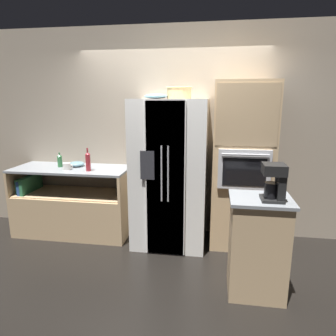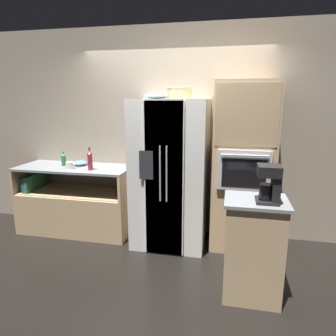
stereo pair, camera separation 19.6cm
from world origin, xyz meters
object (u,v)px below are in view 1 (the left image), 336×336
Objects in this scene: coffee_maker at (276,181)px; wall_oven at (242,166)px; wicker_basket at (179,92)px; fruit_bowl at (156,96)px; bottle_tall at (88,161)px; mug at (67,166)px; bottle_short at (60,160)px; refrigerator at (170,174)px; mixing_bowl at (77,164)px.

wall_oven is at bearing 100.14° from coffee_maker.
fruit_bowl is (-0.27, -0.08, -0.05)m from wicker_basket.
mug is at bearing 176.61° from bottle_tall.
refrigerator is at bearing -3.40° from bottle_short.
wall_oven is 6.67× the size of wicker_basket.
wicker_basket reaches higher than fruit_bowl.
bottle_tall is (-1.17, -0.14, -0.86)m from wicker_basket.
refrigerator is 1.50m from coffee_maker.
mug is 0.22m from mixing_bowl.
wicker_basket is 1.76m from mug.
fruit_bowl is at bearing -163.84° from wicker_basket.
bottle_tall is 2.35m from coffee_maker.
mixing_bowl is at bearing 81.53° from mug.
mixing_bowl is at bearing 171.53° from fruit_bowl.
coffee_maker is (1.09, -1.00, 0.22)m from refrigerator.
bottle_short is 1.50× the size of mug.
wall_oven is at bearing -1.81° from mixing_bowl.
wicker_basket is at bearing -3.75° from mixing_bowl.
bottle_tall reaches higher than bottle_short.
bottle_tall is (-1.06, -0.07, 0.14)m from refrigerator.
mug is at bearing -175.30° from wicker_basket.
wicker_basket is 0.29m from fruit_bowl.
bottle_tall is 2.25× the size of mug.
wicker_basket is 1.09× the size of fruit_bowl.
fruit_bowl is 0.94× the size of bottle_tall.
wall_oven is 2.45m from bottle_short.
refrigerator is 1.08m from bottle_tall.
fruit_bowl is 1.49m from mixing_bowl.
wall_oven reaches higher than bottle_tall.
mixing_bowl is at bearing 18.06° from bottle_short.
wall_oven reaches higher than wicker_basket.
mixing_bowl is (-2.24, 0.07, -0.06)m from wall_oven.
refrigerator is 13.85× the size of mug.
mug is (-2.27, -0.15, -0.05)m from wall_oven.
coffee_maker reaches higher than bottle_tall.
mixing_bowl is (-1.44, 0.09, -0.96)m from wicker_basket.
fruit_bowl is at bearing 3.85° from bottle_tall.
refrigerator is at bearing -6.82° from mixing_bowl.
fruit_bowl is (-1.07, -0.10, 0.85)m from wall_oven.
wall_oven is at bearing 5.52° from fruit_bowl.
bottle_tall is at bearing -176.05° from refrigerator.
wicker_basket is at bearing -0.90° from bottle_short.
bottle_tall is 0.32m from mug.
wall_oven is 2.27m from mug.
bottle_tall is (-1.96, -0.16, 0.04)m from wall_oven.
bottle_tall is at bearing -3.39° from mug.
mixing_bowl is at bearing 139.65° from bottle_tall.
refrigerator is 6.52× the size of fruit_bowl.
refrigerator is 6.15× the size of bottle_tall.
bottle_short is at bearing 175.62° from fruit_bowl.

